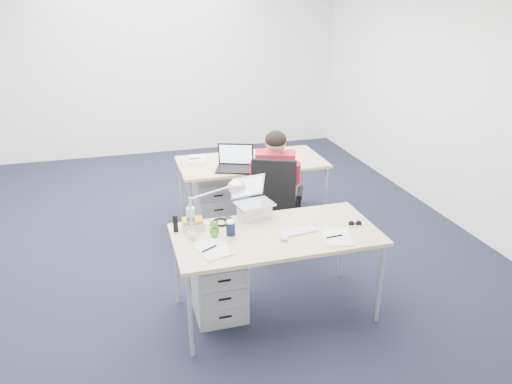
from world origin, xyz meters
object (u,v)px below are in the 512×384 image
seated_person (275,187)px  sunglasses (355,224)px  silver_laptop (254,199)px  desk_far (251,165)px  desk_near (276,238)px  far_cup (272,152)px  water_bottle (191,217)px  headphones (221,221)px  book_stack (193,224)px  can_koozie (231,228)px  drawer_pedestal_near (218,282)px  dark_laptop (234,158)px  computer_mouse (284,238)px  office_chair (275,223)px  bear_figurine (214,229)px  desk_lamp (209,209)px  drawer_pedestal_far (214,201)px  wireless_keyboard (298,231)px  cordless_phone (175,224)px

seated_person → sunglasses: 1.27m
silver_laptop → desk_far: bearing=64.8°
desk_near → far_cup: 1.93m
water_bottle → headphones: bearing=9.0°
seated_person → book_stack: seated_person is taller
can_koozie → seated_person: bearing=57.0°
drawer_pedestal_near → silver_laptop: size_ratio=1.71×
headphones → dark_laptop: 1.28m
desk_near → can_koozie: bearing=169.1°
book_stack → water_bottle: bearing=-144.0°
dark_laptop → can_koozie: bearing=-84.3°
computer_mouse → headphones: (-0.40, 0.42, 0.00)m
office_chair → computer_mouse: 1.28m
bear_figurine → desk_lamp: bearing=126.4°
office_chair → can_koozie: bearing=-100.9°
headphones → bear_figurine: bearing=-132.0°
drawer_pedestal_far → office_chair: bearing=-57.8°
silver_laptop → desk_lamp: size_ratio=0.70×
desk_far → bear_figurine: bear_figurine is taller
office_chair → desk_far: bearing=118.3°
wireless_keyboard → dark_laptop: dark_laptop is taller
office_chair → can_koozie: 1.28m
far_cup → desk_near: bearing=-106.7°
drawer_pedestal_far → desk_lamp: (-0.37, -1.69, 0.68)m
silver_laptop → wireless_keyboard: bearing=-65.7°
computer_mouse → dark_laptop: dark_laptop is taller
desk_near → wireless_keyboard: wireless_keyboard is taller
desk_near → wireless_keyboard: 0.18m
desk_far → sunglasses: size_ratio=14.49×
headphones → cordless_phone: size_ratio=1.39×
drawer_pedestal_far → computer_mouse: 1.98m
sunglasses → wireless_keyboard: bearing=-168.7°
cordless_phone → far_cup: 2.08m
office_chair → wireless_keyboard: bearing=-74.3°
desk_near → drawer_pedestal_far: size_ratio=2.91×
headphones → dark_laptop: bearing=52.8°
desk_lamp → drawer_pedestal_near: bearing=50.0°
office_chair → desk_lamp: size_ratio=2.26×
silver_laptop → headphones: 0.33m
seated_person → drawer_pedestal_far: 0.86m
drawer_pedestal_near → book_stack: bearing=141.5°
desk_far → far_cup: bearing=21.3°
seated_person → can_koozie: seated_person is taller
headphones → desk_lamp: (-0.13, -0.20, 0.21)m
desk_near → bear_figurine: 0.50m
can_koozie → dark_laptop: size_ratio=0.31×
book_stack → sunglasses: bearing=-13.7°
office_chair → silver_laptop: silver_laptop is taller
book_stack → dark_laptop: dark_laptop is taller
desk_near → seated_person: (0.38, 1.19, -0.06)m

